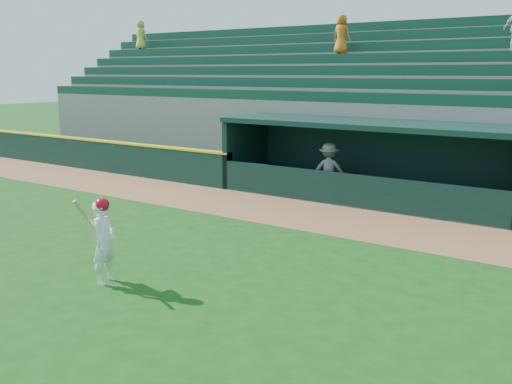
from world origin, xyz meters
TOP-DOWN VIEW (x-y plane):
  - ground at (0.00, 0.00)m, footprint 120.00×120.00m
  - warning_track at (0.00, 4.90)m, footprint 40.00×3.00m
  - field_wall_left at (-12.25, 6.55)m, footprint 15.50×0.30m
  - wall_stripe_left at (-12.25, 6.55)m, footprint 15.50×0.32m
  - dugout_player_inside at (-1.16, 7.38)m, footprint 1.29×1.06m
  - dugout at (0.00, 8.00)m, footprint 9.40×2.80m
  - stands at (0.01, 12.57)m, footprint 34.50×6.27m
  - batter_at_plate at (-1.12, -1.82)m, footprint 0.52×0.81m

SIDE VIEW (x-z plane):
  - ground at x=0.00m, z-range 0.00..0.00m
  - warning_track at x=0.00m, z-range 0.00..0.01m
  - field_wall_left at x=-12.25m, z-range 0.00..1.20m
  - batter_at_plate at x=-1.12m, z-range 0.00..1.67m
  - dugout_player_inside at x=-1.16m, z-range 0.00..1.74m
  - wall_stripe_left at x=-12.25m, z-range 1.20..1.26m
  - dugout at x=0.00m, z-range 0.13..2.59m
  - stands at x=0.01m, z-range -0.94..5.72m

